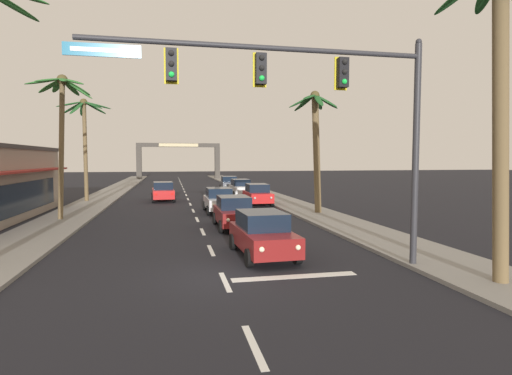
% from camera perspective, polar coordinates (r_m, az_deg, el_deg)
% --- Properties ---
extents(ground_plane, '(220.00, 220.00, 0.00)m').
position_cam_1_polar(ground_plane, '(13.31, -4.69, -12.04)').
color(ground_plane, black).
extents(sidewalk_right, '(3.20, 110.00, 0.14)m').
position_cam_1_polar(sidewalk_right, '(34.20, 4.16, -2.08)').
color(sidewalk_right, gray).
rests_on(sidewalk_right, ground).
extents(sidewalk_left, '(3.20, 110.00, 0.14)m').
position_cam_1_polar(sidewalk_left, '(33.48, -22.48, -2.50)').
color(sidewalk_left, gray).
rests_on(sidewalk_left, ground).
extents(lane_markings, '(4.28, 88.56, 0.01)m').
position_cam_1_polar(lane_markings, '(32.87, -8.21, -2.47)').
color(lane_markings, silver).
rests_on(lane_markings, ground).
extents(traffic_signal_mast, '(10.99, 0.41, 7.60)m').
position_cam_1_polar(traffic_signal_mast, '(13.29, 8.34, 12.34)').
color(traffic_signal_mast, '#2D2D33').
rests_on(traffic_signal_mast, ground).
extents(sedan_lead_at_stop_bar, '(2.09, 4.50, 1.68)m').
position_cam_1_polar(sedan_lead_at_stop_bar, '(15.62, 0.91, -6.41)').
color(sedan_lead_at_stop_bar, maroon).
rests_on(sedan_lead_at_stop_bar, ground).
extents(sedan_third_in_queue, '(1.95, 4.45, 1.68)m').
position_cam_1_polar(sedan_third_in_queue, '(21.99, -3.07, -3.39)').
color(sedan_third_in_queue, maroon).
rests_on(sedan_third_in_queue, ground).
extents(sedan_fifth_in_queue, '(1.97, 4.46, 1.68)m').
position_cam_1_polar(sedan_fifth_in_queue, '(28.46, -5.16, -1.72)').
color(sedan_fifth_in_queue, silver).
rests_on(sedan_fifth_in_queue, ground).
extents(sedan_oncoming_far, '(2.13, 4.52, 1.68)m').
position_cam_1_polar(sedan_oncoming_far, '(36.77, -12.75, -0.52)').
color(sedan_oncoming_far, red).
rests_on(sedan_oncoming_far, ground).
extents(sedan_parked_nearest_kerb, '(1.97, 4.46, 1.68)m').
position_cam_1_polar(sedan_parked_nearest_kerb, '(40.56, -2.14, -0.01)').
color(sedan_parked_nearest_kerb, silver).
rests_on(sedan_parked_nearest_kerb, ground).
extents(sedan_parked_mid_kerb, '(2.01, 4.48, 1.68)m').
position_cam_1_polar(sedan_parked_mid_kerb, '(32.89, 0.20, -0.94)').
color(sedan_parked_mid_kerb, red).
rests_on(sedan_parked_mid_kerb, ground).
extents(sedan_parked_far_kerb, '(2.07, 4.50, 1.68)m').
position_cam_1_polar(sedan_parked_far_kerb, '(47.46, -3.76, 0.56)').
color(sedan_parked_far_kerb, '#4C515B').
rests_on(sedan_parked_far_kerb, ground).
extents(palm_left_second, '(3.62, 3.87, 8.54)m').
position_cam_1_polar(palm_left_second, '(26.78, -25.27, 9.92)').
color(palm_left_second, brown).
rests_on(palm_left_second, ground).
extents(palm_left_third, '(4.20, 3.81, 8.68)m').
position_cam_1_polar(palm_left_third, '(37.55, -22.65, 7.79)').
color(palm_left_third, brown).
rests_on(palm_left_third, ground).
extents(palm_right_nearest, '(3.61, 3.59, 9.28)m').
position_cam_1_polar(palm_right_nearest, '(13.59, 30.80, 13.30)').
color(palm_right_nearest, brown).
rests_on(palm_right_nearest, ground).
extents(palm_right_second, '(3.49, 3.54, 8.09)m').
position_cam_1_polar(palm_right_second, '(27.41, 8.25, 7.58)').
color(palm_right_second, brown).
rests_on(palm_right_second, ground).
extents(town_gateway_arch, '(14.72, 0.90, 6.50)m').
position_cam_1_polar(town_gateway_arch, '(75.21, -10.64, 4.33)').
color(town_gateway_arch, '#423D38').
rests_on(town_gateway_arch, ground).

